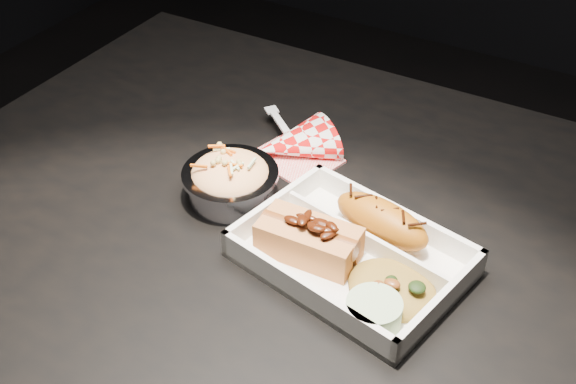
# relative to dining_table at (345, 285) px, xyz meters

# --- Properties ---
(dining_table) EXTENTS (1.20, 0.80, 0.75)m
(dining_table) POSITION_rel_dining_table_xyz_m (0.00, 0.00, 0.00)
(dining_table) COLOR black
(dining_table) RESTS_ON ground
(food_tray) EXTENTS (0.28, 0.23, 0.04)m
(food_tray) POSITION_rel_dining_table_xyz_m (0.03, -0.05, 0.10)
(food_tray) COLOR white
(food_tray) RESTS_ON dining_table
(fried_pastry) EXTENTS (0.14, 0.08, 0.05)m
(fried_pastry) POSITION_rel_dining_table_xyz_m (0.04, 0.01, 0.12)
(fried_pastry) COLOR #AE5F11
(fried_pastry) RESTS_ON food_tray
(hotdog) EXTENTS (0.12, 0.06, 0.06)m
(hotdog) POSITION_rel_dining_table_xyz_m (-0.02, -0.06, 0.12)
(hotdog) COLOR #C77D44
(hotdog) RESTS_ON food_tray
(fried_rice_mound) EXTENTS (0.12, 0.11, 0.03)m
(fried_rice_mound) POSITION_rel_dining_table_xyz_m (0.09, -0.07, 0.11)
(fried_rice_mound) COLOR olive
(fried_rice_mound) RESTS_ON food_tray
(cupcake_liner) EXTENTS (0.06, 0.06, 0.03)m
(cupcake_liner) POSITION_rel_dining_table_xyz_m (0.09, -0.12, 0.11)
(cupcake_liner) COLOR #A7C293
(cupcake_liner) RESTS_ON food_tray
(foil_coleslaw_cup) EXTENTS (0.13, 0.13, 0.07)m
(foil_coleslaw_cup) POSITION_rel_dining_table_xyz_m (-0.17, -0.01, 0.12)
(foil_coleslaw_cup) COLOR silver
(foil_coleslaw_cup) RESTS_ON dining_table
(napkin_fork) EXTENTS (0.16, 0.15, 0.10)m
(napkin_fork) POSITION_rel_dining_table_xyz_m (-0.14, 0.11, 0.11)
(napkin_fork) COLOR red
(napkin_fork) RESTS_ON dining_table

